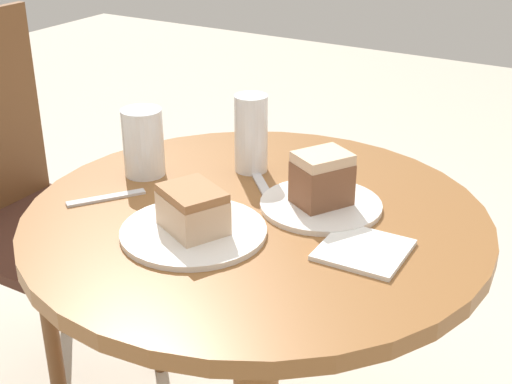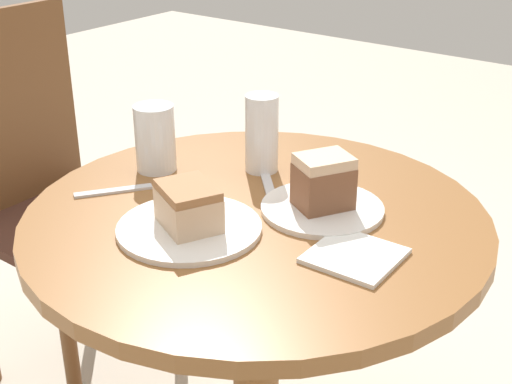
# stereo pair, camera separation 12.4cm
# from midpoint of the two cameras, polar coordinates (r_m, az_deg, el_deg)

# --- Properties ---
(table) EXTENTS (0.82, 0.82, 0.73)m
(table) POSITION_cam_midpoint_polar(r_m,az_deg,el_deg) (1.36, -2.64, -9.43)
(table) COLOR brown
(table) RESTS_ON ground_plane
(chair) EXTENTS (0.41, 0.40, 0.98)m
(chair) POSITION_cam_midpoint_polar(r_m,az_deg,el_deg) (1.87, -19.97, -1.51)
(chair) COLOR brown
(chair) RESTS_ON ground_plane
(plate_near) EXTENTS (0.22, 0.22, 0.01)m
(plate_near) POSITION_cam_midpoint_polar(r_m,az_deg,el_deg) (1.27, 2.44, -1.12)
(plate_near) COLOR white
(plate_near) RESTS_ON table
(plate_far) EXTENTS (0.24, 0.24, 0.01)m
(plate_far) POSITION_cam_midpoint_polar(r_m,az_deg,el_deg) (1.20, -7.99, -3.22)
(plate_far) COLOR white
(plate_far) RESTS_ON table
(cake_slice_near) EXTENTS (0.12, 0.11, 0.10)m
(cake_slice_near) POSITION_cam_midpoint_polar(r_m,az_deg,el_deg) (1.25, 2.48, 1.03)
(cake_slice_near) COLOR brown
(cake_slice_near) RESTS_ON plate_near
(cake_slice_far) EXTENTS (0.12, 0.13, 0.07)m
(cake_slice_far) POSITION_cam_midpoint_polar(r_m,az_deg,el_deg) (1.18, -8.11, -1.45)
(cake_slice_far) COLOR beige
(cake_slice_far) RESTS_ON plate_far
(glass_lemonade) EXTENTS (0.07, 0.07, 0.16)m
(glass_lemonade) POSITION_cam_midpoint_polar(r_m,az_deg,el_deg) (1.40, -2.93, 4.26)
(glass_lemonade) COLOR beige
(glass_lemonade) RESTS_ON table
(glass_water) EXTENTS (0.08, 0.08, 0.13)m
(glass_water) POSITION_cam_midpoint_polar(r_m,az_deg,el_deg) (1.41, -11.50, 3.65)
(glass_water) COLOR silver
(glass_water) RESTS_ON table
(napkin_stack) EXTENTS (0.14, 0.14, 0.01)m
(napkin_stack) POSITION_cam_midpoint_polar(r_m,az_deg,el_deg) (1.14, 5.54, -4.72)
(napkin_stack) COLOR white
(napkin_stack) RESTS_ON table
(fork) EXTENTS (0.13, 0.12, 0.00)m
(fork) POSITION_cam_midpoint_polar(r_m,az_deg,el_deg) (1.35, -2.08, 0.36)
(fork) COLOR silver
(fork) RESTS_ON table
(spoon) EXTENTS (0.13, 0.10, 0.00)m
(spoon) POSITION_cam_midpoint_polar(r_m,az_deg,el_deg) (1.35, -14.50, -0.51)
(spoon) COLOR silver
(spoon) RESTS_ON table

